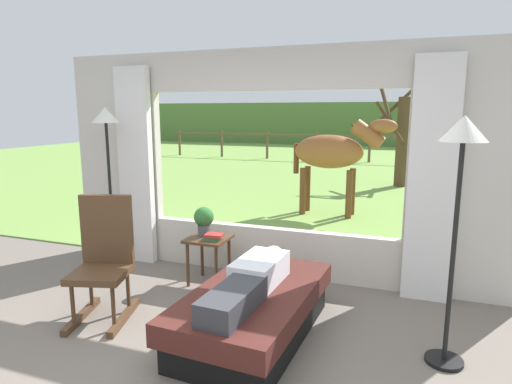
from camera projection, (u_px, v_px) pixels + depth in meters
The scene contains 16 objects.
back_wall_with_window at pixel (270, 168), 4.86m from camera, with size 5.20×0.12×2.55m.
curtain_panel_left at pixel (136, 167), 5.30m from camera, with size 0.44×0.10×2.40m, color silver.
curtain_panel_right at pixel (431, 182), 4.17m from camera, with size 0.44×0.10×2.40m, color silver.
outdoor_pasture_lawn at pixel (366, 166), 15.16m from camera, with size 36.00×21.68×0.02m, color #759E47.
distant_hill_ridge at pixel (385, 124), 24.03m from camera, with size 36.00×2.00×2.40m, color #52753A.
recliner_sofa at pixel (254, 311), 3.62m from camera, with size 1.00×1.75×0.42m.
reclining_person at pixel (252, 279), 3.52m from camera, with size 0.37×1.44×0.22m.
rocking_chair at pixel (104, 259), 3.94m from camera, with size 0.63×0.78×1.12m.
side_table at pixel (209, 246), 4.72m from camera, with size 0.44×0.44×0.52m.
potted_plant at pixel (204, 219), 4.75m from camera, with size 0.22×0.22×0.32m.
book_stack at pixel (214, 237), 4.61m from camera, with size 0.21×0.17×0.07m.
floor_lamp_left at pixel (107, 139), 5.03m from camera, with size 0.32×0.32×1.92m.
floor_lamp_right at pixel (461, 167), 2.99m from camera, with size 0.32×0.32×1.85m.
horse at pixel (333, 153), 7.68m from camera, with size 1.81×0.61×1.73m.
pasture_tree at pixel (402, 138), 10.71m from camera, with size 1.27×1.39×2.62m.
pasture_fence_line at pixel (370, 143), 15.93m from camera, with size 16.10×0.10×1.10m.
Camera 1 is at (1.50, -2.33, 1.87)m, focal length 30.26 mm.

